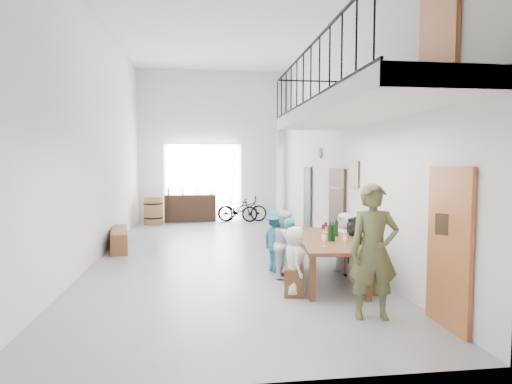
{
  "coord_description": "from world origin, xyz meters",
  "views": [
    {
      "loc": [
        -0.45,
        -9.98,
        2.15
      ],
      "look_at": [
        0.75,
        -0.5,
        1.48
      ],
      "focal_mm": 30.0,
      "sensor_mm": 36.0,
      "label": 1
    }
  ],
  "objects": [
    {
      "name": "host_standing",
      "position": [
        1.88,
        -4.45,
        0.93
      ],
      "size": [
        0.73,
        0.53,
        1.86
      ],
      "primitive_type": "imported",
      "rotation": [
        0.0,
        0.0,
        -0.13
      ],
      "color": "brown",
      "rests_on": "ground"
    },
    {
      "name": "oak_barrel",
      "position": [
        -2.11,
        4.99,
        0.49
      ],
      "size": [
        0.66,
        0.66,
        0.98
      ],
      "color": "olive",
      "rests_on": "ground"
    },
    {
      "name": "right_wall_decor",
      "position": [
        2.7,
        -1.87,
        1.74
      ],
      "size": [
        0.07,
        8.28,
        5.07
      ],
      "color": "#A75C2D",
      "rests_on": "ground"
    },
    {
      "name": "floor",
      "position": [
        0.0,
        0.0,
        0.0
      ],
      "size": [
        12.0,
        12.0,
        0.0
      ],
      "primitive_type": "plane",
      "color": "slate",
      "rests_on": "ground"
    },
    {
      "name": "guest_right_b",
      "position": [
        2.34,
        -2.46,
        0.58
      ],
      "size": [
        0.48,
        1.1,
        1.15
      ],
      "primitive_type": "imported",
      "rotation": [
        0.0,
        0.0,
        -1.44
      ],
      "color": "black",
      "rests_on": "ground"
    },
    {
      "name": "guest_left_c",
      "position": [
        1.1,
        -2.22,
        0.63
      ],
      "size": [
        0.64,
        0.73,
        1.26
      ],
      "primitive_type": "imported",
      "rotation": [
        0.0,
        0.0,
        1.26
      ],
      "color": "silver",
      "rests_on": "ground"
    },
    {
      "name": "tableware",
      "position": [
        1.81,
        -2.76,
        0.93
      ],
      "size": [
        0.57,
        1.47,
        0.35
      ],
      "color": "black",
      "rests_on": "tasting_table"
    },
    {
      "name": "tasting_table",
      "position": [
        1.8,
        -2.62,
        0.71
      ],
      "size": [
        1.34,
        2.64,
        0.79
      ],
      "rotation": [
        0.0,
        0.0,
        -0.13
      ],
      "color": "brown",
      "rests_on": "ground"
    },
    {
      "name": "potted_plant",
      "position": [
        2.45,
        0.44,
        0.24
      ],
      "size": [
        0.43,
        0.38,
        0.48
      ],
      "primitive_type": "imported",
      "rotation": [
        0.0,
        0.0,
        0.01
      ],
      "color": "#20511B",
      "rests_on": "ground"
    },
    {
      "name": "guest_left_b",
      "position": [
        1.09,
        -2.69,
        0.59
      ],
      "size": [
        0.31,
        0.45,
        1.17
      ],
      "primitive_type": "imported",
      "rotation": [
        0.0,
        0.0,
        1.5
      ],
      "color": "#236777",
      "rests_on": "ground"
    },
    {
      "name": "guest_right_a",
      "position": [
        2.3,
        -3.22,
        0.52
      ],
      "size": [
        0.38,
        0.65,
        1.04
      ],
      "primitive_type": "imported",
      "rotation": [
        0.0,
        0.0,
        -1.34
      ],
      "color": "red",
      "rests_on": "ground"
    },
    {
      "name": "gateway_portal",
      "position": [
        -0.4,
        5.94,
        1.4
      ],
      "size": [
        2.8,
        0.08,
        2.8
      ],
      "primitive_type": "cube",
      "color": "white",
      "rests_on": "ground"
    },
    {
      "name": "side_bench",
      "position": [
        -2.5,
        0.84,
        0.25
      ],
      "size": [
        0.69,
        1.79,
        0.49
      ],
      "primitive_type": "cube",
      "rotation": [
        0.0,
        0.0,
        0.18
      ],
      "color": "brown",
      "rests_on": "ground"
    },
    {
      "name": "room_walls",
      "position": [
        0.0,
        0.0,
        3.55
      ],
      "size": [
        12.0,
        12.0,
        12.0
      ],
      "color": "white",
      "rests_on": "ground"
    },
    {
      "name": "bench_wall",
      "position": [
        2.35,
        -2.58,
        0.22
      ],
      "size": [
        0.46,
        1.96,
        0.45
      ],
      "primitive_type": "cube",
      "rotation": [
        0.0,
        0.0,
        -0.11
      ],
      "color": "brown",
      "rests_on": "ground"
    },
    {
      "name": "balcony",
      "position": [
        1.98,
        -3.13,
        2.96
      ],
      "size": [
        1.52,
        5.62,
        4.0
      ],
      "color": "white",
      "rests_on": "ground"
    },
    {
      "name": "guest_left_a",
      "position": [
        1.02,
        -3.34,
        0.56
      ],
      "size": [
        0.4,
        0.57,
        1.12
      ],
      "primitive_type": "imported",
      "rotation": [
        0.0,
        0.0,
        1.5
      ],
      "color": "silver",
      "rests_on": "ground"
    },
    {
      "name": "serving_counter",
      "position": [
        -0.88,
        5.65,
        0.48
      ],
      "size": [
        1.86,
        0.64,
        0.97
      ],
      "primitive_type": "cube",
      "rotation": [
        0.0,
        0.0,
        0.07
      ],
      "color": "#3A2115",
      "rests_on": "ground"
    },
    {
      "name": "bicycle_near",
      "position": [
        1.01,
        5.33,
        0.46
      ],
      "size": [
        1.78,
        0.7,
        0.92
      ],
      "primitive_type": "imported",
      "rotation": [
        0.0,
        0.0,
        1.52
      ],
      "color": "black",
      "rests_on": "ground"
    },
    {
      "name": "counter_bottles",
      "position": [
        -0.88,
        5.65,
        1.11
      ],
      "size": [
        1.59,
        0.18,
        0.28
      ],
      "color": "black",
      "rests_on": "serving_counter"
    },
    {
      "name": "bicycle_far",
      "position": [
        0.81,
        5.28,
        0.45
      ],
      "size": [
        1.55,
        0.88,
        0.9
      ],
      "primitive_type": "imported",
      "rotation": [
        0.0,
        0.0,
        1.24
      ],
      "color": "black",
      "rests_on": "ground"
    },
    {
      "name": "bench_inner",
      "position": [
        1.2,
        -2.56,
        0.22
      ],
      "size": [
        0.75,
        1.97,
        0.45
      ],
      "primitive_type": "cube",
      "rotation": [
        0.0,
        0.0,
        -0.23
      ],
      "color": "brown",
      "rests_on": "ground"
    },
    {
      "name": "guest_right_c",
      "position": [
        2.32,
        -1.96,
        0.58
      ],
      "size": [
        0.56,
        0.67,
        1.16
      ],
      "primitive_type": "imported",
      "rotation": [
        0.0,
        0.0,
        -1.19
      ],
      "color": "silver",
      "rests_on": "ground"
    },
    {
      "name": "guest_left_d",
      "position": [
        0.98,
        -1.81,
        0.61
      ],
      "size": [
        0.7,
        0.89,
        1.21
      ],
      "primitive_type": "imported",
      "rotation": [
        0.0,
        0.0,
        1.94
      ],
      "color": "#236777",
      "rests_on": "ground"
    }
  ]
}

